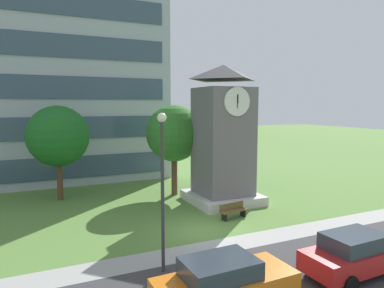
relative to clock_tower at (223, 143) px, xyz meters
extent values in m
plane|color=#567F38|center=(-3.69, -4.48, -4.10)|extent=(160.00, 160.00, 0.00)
cube|color=#9E9E99|center=(-3.69, -6.58, -4.10)|extent=(120.00, 1.60, 0.01)
cube|color=#9EA8B2|center=(-10.30, 16.09, 5.50)|extent=(20.05, 14.23, 19.20)
cube|color=#384C60|center=(-10.30, 8.93, -2.50)|extent=(18.45, 0.10, 1.80)
cube|color=#384C60|center=(-10.30, 8.93, 0.70)|extent=(18.45, 0.10, 1.80)
cube|color=#384C60|center=(-10.30, 8.93, 3.90)|extent=(18.45, 0.10, 1.80)
cube|color=#384C60|center=(-10.30, 8.93, 7.10)|extent=(18.45, 0.10, 1.80)
cube|color=#384C60|center=(-10.30, 8.93, 10.30)|extent=(18.45, 0.10, 1.80)
cube|color=slate|center=(-0.01, 0.01, -0.21)|extent=(3.30, 3.30, 7.77)
cube|color=beige|center=(-0.01, 0.01, -3.80)|extent=(4.45, 4.45, 0.60)
pyramid|color=#555155|center=(-0.01, 0.01, 4.67)|extent=(3.63, 3.63, 1.00)
cylinder|color=white|center=(-0.01, -1.70, 2.74)|extent=(1.81, 0.12, 1.81)
cylinder|color=white|center=(1.70, 0.01, 2.74)|extent=(0.12, 1.81, 1.81)
cube|color=black|center=(-0.01, -1.77, 2.90)|extent=(0.07, 0.08, 0.54)
cube|color=black|center=(-0.01, -1.78, 2.74)|extent=(0.05, 0.06, 0.82)
cube|color=brown|center=(-1.18, -3.39, -3.65)|extent=(1.85, 0.76, 0.06)
cube|color=brown|center=(-1.22, -3.17, -3.42)|extent=(1.79, 0.33, 0.40)
cube|color=black|center=(-1.89, -3.50, -3.88)|extent=(0.15, 0.44, 0.45)
cube|color=black|center=(-0.47, -3.27, -3.88)|extent=(0.15, 0.44, 0.45)
cylinder|color=#333338|center=(-7.17, -7.80, -1.12)|extent=(0.14, 0.14, 5.95)
sphere|color=#F2EFCC|center=(-7.17, -7.80, 2.03)|extent=(0.36, 0.36, 0.36)
cylinder|color=#513823|center=(-10.08, 5.22, -2.59)|extent=(0.39, 0.39, 3.02)
sphere|color=#1B5D20|center=(-10.08, 5.22, 0.39)|extent=(4.21, 4.21, 4.21)
cylinder|color=#513823|center=(-2.27, 3.20, -2.53)|extent=(0.44, 0.44, 3.13)
sphere|color=#2D7027|center=(-2.27, 3.20, 0.48)|extent=(4.13, 4.13, 4.13)
cube|color=orange|center=(-6.17, -10.99, -3.39)|extent=(4.76, 1.97, 0.76)
cube|color=#2D3842|center=(-6.41, -10.99, -2.71)|extent=(2.39, 1.69, 0.60)
cylinder|color=black|center=(-4.73, -10.04, -3.77)|extent=(0.66, 0.23, 0.66)
cube|color=red|center=(-0.38, -11.20, -3.39)|extent=(4.62, 1.88, 0.76)
cube|color=#2D3842|center=(-0.61, -11.21, -2.71)|extent=(2.32, 1.62, 0.60)
cylinder|color=black|center=(1.02, -10.30, -3.77)|extent=(0.66, 0.23, 0.66)
cylinder|color=black|center=(-1.81, -10.37, -3.77)|extent=(0.66, 0.23, 0.66)
cylinder|color=black|center=(-1.78, -12.11, -3.77)|extent=(0.66, 0.23, 0.66)
camera|label=1|loc=(-11.66, -20.27, 2.48)|focal=32.47mm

